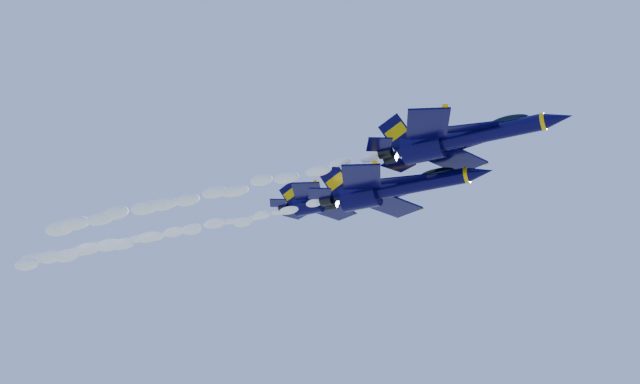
% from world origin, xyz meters
% --- Properties ---
extents(jet_lead, '(17.09, 14.02, 6.35)m').
position_xyz_m(jet_lead, '(13.44, -8.73, 151.92)').
color(jet_lead, black).
extents(smoke_trail_jet_lead, '(41.26, 1.77, 1.59)m').
position_xyz_m(smoke_trail_jet_lead, '(-14.50, -8.73, 151.55)').
color(smoke_trail_jet_lead, white).
extents(jet_second, '(17.06, 13.99, 6.34)m').
position_xyz_m(jet_second, '(5.47, -4.58, 150.29)').
color(jet_second, black).
extents(smoke_trail_jet_second, '(41.26, 1.76, 1.59)m').
position_xyz_m(smoke_trail_jet_second, '(-22.45, -4.58, 149.92)').
color(smoke_trail_jet_second, white).
extents(jet_third, '(14.90, 12.22, 5.54)m').
position_xyz_m(jet_third, '(-5.60, 5.11, 154.93)').
color(jet_third, black).
extents(smoke_trail_jet_third, '(41.26, 1.54, 1.39)m').
position_xyz_m(smoke_trail_jet_third, '(-32.59, 5.11, 154.58)').
color(smoke_trail_jet_third, white).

